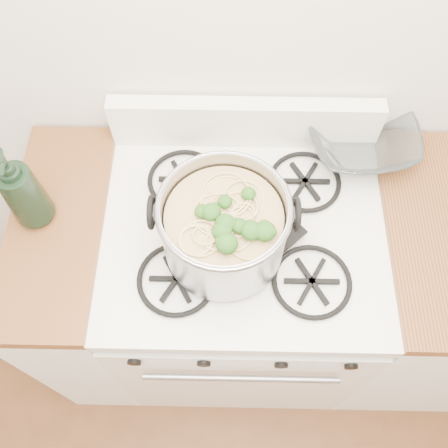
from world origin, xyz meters
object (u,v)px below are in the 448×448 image
at_px(gas_range, 239,292).
at_px(spatula, 281,232).
at_px(stock_pot, 224,228).
at_px(bottle, 20,188).
at_px(glass_bowl, 359,141).

relative_size(gas_range, spatula, 2.98).
bearing_deg(stock_pot, bottle, 170.40).
height_order(spatula, bottle, bottle).
distance_m(gas_range, bottle, 0.83).
relative_size(stock_pot, bottle, 1.27).
bearing_deg(glass_bowl, stock_pot, -138.68).
distance_m(spatula, bottle, 0.66).
bearing_deg(gas_range, bottle, 177.20).
bearing_deg(gas_range, glass_bowl, 40.21).
xyz_separation_m(stock_pot, glass_bowl, (0.38, 0.34, -0.08)).
xyz_separation_m(spatula, glass_bowl, (0.23, 0.30, 0.00)).
distance_m(glass_bowl, bottle, 0.92).
height_order(glass_bowl, bottle, bottle).
bearing_deg(bottle, spatula, -24.67).
bearing_deg(glass_bowl, spatula, -128.32).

